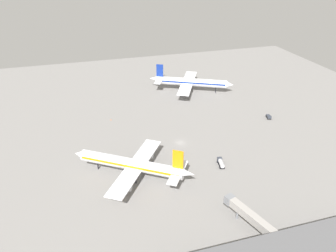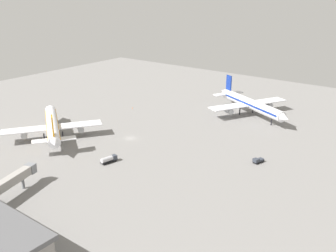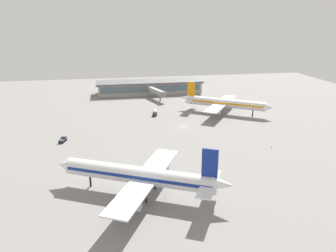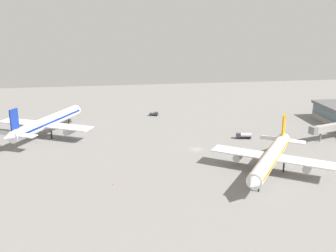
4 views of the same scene
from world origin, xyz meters
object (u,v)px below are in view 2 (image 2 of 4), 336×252
(airplane_taxiing, at_px, (250,104))
(fuel_truck, at_px, (109,159))
(pushback_tractor, at_px, (258,160))
(safety_cone_near_gate, at_px, (132,108))
(airplane_at_gate, at_px, (52,125))

(airplane_taxiing, xyz_separation_m, fuel_truck, (-16.23, -82.59, -4.61))
(pushback_tractor, xyz_separation_m, fuel_truck, (-43.63, -33.08, 0.42))
(fuel_truck, bearing_deg, safety_cone_near_gate, 46.06)
(fuel_truck, relative_size, safety_cone_near_gate, 10.91)
(airplane_taxiing, bearing_deg, fuel_truck, -73.77)
(airplane_at_gate, bearing_deg, safety_cone_near_gate, -53.52)
(airplane_taxiing, xyz_separation_m, safety_cone_near_gate, (-55.00, -27.29, -5.69))
(airplane_at_gate, xyz_separation_m, fuel_truck, (37.14, -3.36, -4.31))
(pushback_tractor, height_order, fuel_truck, fuel_truck)
(fuel_truck, bearing_deg, airplane_at_gate, 95.85)
(airplane_taxiing, height_order, fuel_truck, airplane_taxiing)
(airplane_taxiing, xyz_separation_m, pushback_tractor, (27.40, -49.51, -5.02))
(airplane_at_gate, relative_size, pushback_tractor, 9.35)
(airplane_taxiing, bearing_deg, pushback_tractor, -33.69)
(pushback_tractor, relative_size, safety_cone_near_gate, 7.94)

